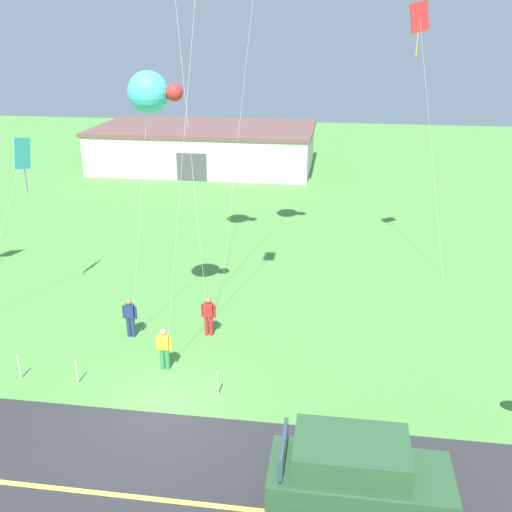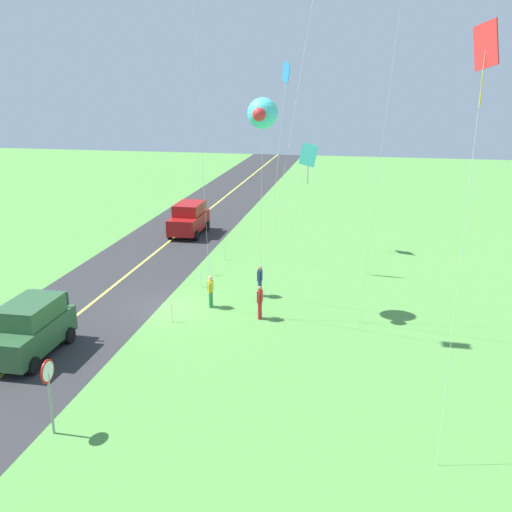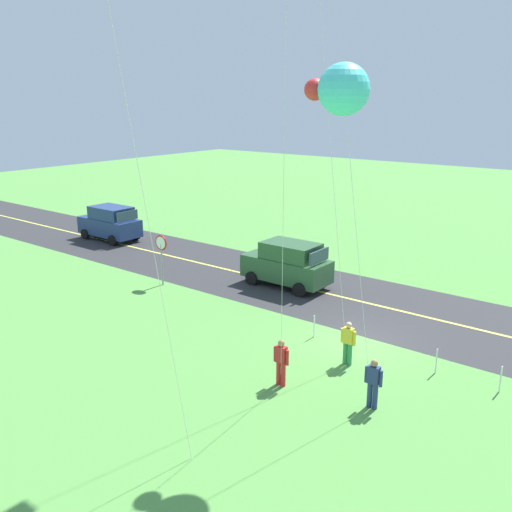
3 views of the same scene
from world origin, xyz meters
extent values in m
cube|color=#549342|center=(0.00, 0.00, -0.05)|extent=(120.00, 120.00, 0.10)
cube|color=#2D2D30|center=(0.00, -4.00, 0.00)|extent=(120.00, 7.00, 0.00)
cube|color=#E5E04C|center=(0.00, -4.00, 0.01)|extent=(120.00, 0.16, 0.00)
cube|color=#2D5633|center=(6.05, -3.79, 0.89)|extent=(4.40, 1.90, 1.10)
cube|color=#2D5633|center=(5.80, -3.79, 1.84)|extent=(2.73, 1.75, 0.80)
cube|color=#334756|center=(6.88, -3.79, 1.84)|extent=(0.10, 1.61, 0.64)
cube|color=#334756|center=(4.18, -3.79, 1.84)|extent=(0.10, 1.61, 0.60)
cylinder|color=black|center=(7.48, -2.84, 0.34)|extent=(0.68, 0.22, 0.68)
cylinder|color=black|center=(4.62, -2.84, 0.34)|extent=(0.68, 0.22, 0.68)
cylinder|color=#338C4C|center=(-0.65, 1.97, 0.41)|extent=(0.16, 0.16, 0.82)
cylinder|color=#338C4C|center=(-0.47, 1.97, 0.41)|extent=(0.16, 0.16, 0.82)
cube|color=yellow|center=(-0.56, 1.97, 1.10)|extent=(0.36, 0.22, 0.56)
cylinder|color=yellow|center=(-0.80, 1.97, 1.05)|extent=(0.10, 0.10, 0.52)
cylinder|color=yellow|center=(-0.32, 1.97, 1.05)|extent=(0.10, 0.10, 0.52)
sphere|color=#D8AD84|center=(-0.56, 1.97, 1.49)|extent=(0.22, 0.22, 0.22)
cylinder|color=navy|center=(-2.63, 4.05, 0.41)|extent=(0.16, 0.16, 0.82)
cylinder|color=navy|center=(-2.45, 4.05, 0.41)|extent=(0.16, 0.16, 0.82)
cube|color=navy|center=(-2.54, 4.05, 1.10)|extent=(0.36, 0.22, 0.56)
cylinder|color=navy|center=(-2.78, 4.05, 1.05)|extent=(0.10, 0.10, 0.52)
cylinder|color=navy|center=(-2.30, 4.05, 1.05)|extent=(0.10, 0.10, 0.52)
sphere|color=#9E704C|center=(-2.54, 4.05, 1.49)|extent=(0.22, 0.22, 0.22)
cylinder|color=red|center=(0.35, 4.60, 0.41)|extent=(0.16, 0.16, 0.82)
cylinder|color=red|center=(0.53, 4.60, 0.41)|extent=(0.16, 0.16, 0.82)
cube|color=red|center=(0.44, 4.60, 1.10)|extent=(0.36, 0.22, 0.56)
cylinder|color=red|center=(0.20, 4.60, 1.05)|extent=(0.10, 0.10, 0.52)
cylinder|color=red|center=(0.68, 4.60, 1.05)|extent=(0.10, 0.10, 0.52)
sphere|color=#9E704C|center=(0.44, 4.60, 1.49)|extent=(0.22, 0.22, 0.22)
cylinder|color=silver|center=(0.46, 1.98, 7.96)|extent=(2.06, 0.04, 15.91)
cylinder|color=silver|center=(-1.94, 4.22, 4.64)|extent=(1.23, 0.36, 9.28)
sphere|color=#4CD8D8|center=(-1.33, 4.39, 9.27)|extent=(1.40, 1.40, 1.40)
sphere|color=red|center=(-0.43, 4.39, 9.27)|extent=(0.60, 0.60, 0.60)
cylinder|color=silver|center=(-0.43, 5.84, 8.73)|extent=(1.75, 2.49, 17.46)
cylinder|color=silver|center=(9.36, 11.98, 5.85)|extent=(2.25, 0.54, 11.71)
cube|color=red|center=(8.24, 12.24, 11.71)|extent=(0.98, 0.63, 1.36)
cylinder|color=yellow|center=(8.24, 12.24, 10.81)|extent=(0.04, 0.04, 1.40)
cube|color=#4CD8D8|center=(-7.10, 5.91, 6.72)|extent=(0.25, 1.10, 1.35)
cylinder|color=purple|center=(-7.10, 5.91, 5.82)|extent=(0.04, 0.04, 1.40)
cylinder|color=silver|center=(0.89, 9.71, 7.65)|extent=(1.69, 1.07, 15.29)
cube|color=beige|center=(-6.17, 33.41, 1.60)|extent=(18.00, 10.00, 3.20)
cube|color=brown|center=(-6.17, 33.41, 3.35)|extent=(18.36, 10.20, 0.30)
cube|color=#4C4C51|center=(-6.17, 28.46, 1.10)|extent=(2.40, 0.12, 2.20)
cylinder|color=silver|center=(-5.35, 0.70, 0.45)|extent=(0.05, 0.05, 0.90)
cylinder|color=silver|center=(-3.27, 0.70, 0.45)|extent=(0.05, 0.05, 0.90)
cylinder|color=silver|center=(1.60, 0.70, 0.45)|extent=(0.05, 0.05, 0.90)
camera|label=1|loc=(5.12, -15.05, 11.31)|focal=40.67mm
camera|label=2|loc=(26.44, 9.42, 10.94)|focal=42.69mm
camera|label=3|loc=(-8.91, 18.03, 9.05)|focal=38.99mm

